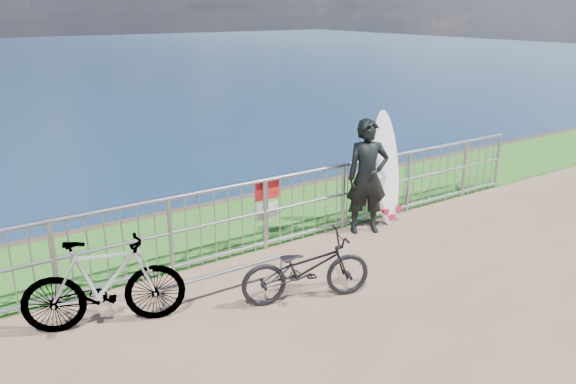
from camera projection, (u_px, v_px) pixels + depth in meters
grass_strip at (257, 220)px, 9.71m from camera, size 120.00×120.00×0.00m
railing at (293, 207)px, 8.67m from camera, size 10.06×0.10×1.13m
surfer at (367, 177)px, 8.97m from camera, size 0.80×0.69×1.87m
surfboard at (387, 172)px, 9.38m from camera, size 0.55×0.49×1.92m
bicycle_near at (306, 268)px, 6.97m from camera, size 1.75×1.07×0.87m
bicycle_far at (104, 283)px, 6.35m from camera, size 1.88×1.05×1.09m
bike_rack at (226, 275)px, 7.05m from camera, size 1.86×0.05×0.39m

